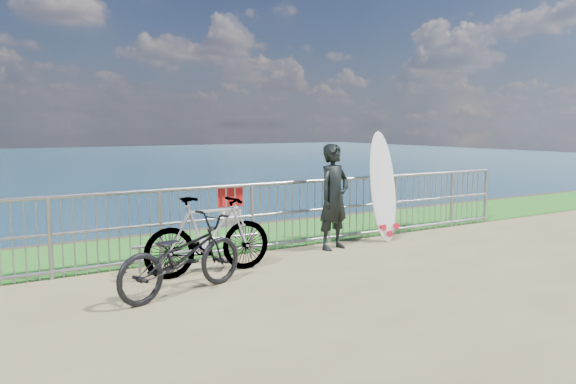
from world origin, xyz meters
TOP-DOWN VIEW (x-y plane):
  - grass_strip at (0.00, 2.70)m, footprint 120.00×120.00m
  - railing at (0.01, 1.60)m, footprint 10.06×0.10m
  - surfer at (0.80, 1.18)m, footprint 0.71×0.55m
  - surfboard at (1.94, 1.30)m, footprint 0.56×0.51m
  - bicycle_near at (-2.24, 0.09)m, footprint 1.91×1.15m
  - bicycle_far at (-1.60, 0.77)m, footprint 1.83×0.58m
  - bike_rack at (-1.55, 1.28)m, footprint 1.93×0.05m

SIDE VIEW (x-z plane):
  - grass_strip at x=0.00m, z-range 0.01..0.01m
  - bike_rack at x=-1.55m, z-range 0.13..0.53m
  - bicycle_near at x=-2.24m, z-range 0.00..0.95m
  - bicycle_far at x=-1.60m, z-range 0.00..1.09m
  - railing at x=0.01m, z-range 0.01..1.14m
  - surfer at x=0.80m, z-range 0.00..1.74m
  - surfboard at x=1.94m, z-range -0.08..1.87m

